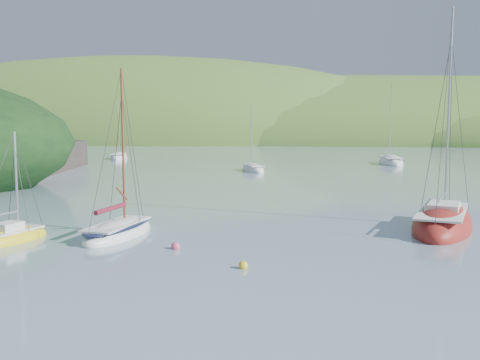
# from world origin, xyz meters

# --- Properties ---
(ground) EXTENTS (700.00, 700.00, 0.00)m
(ground) POSITION_xyz_m (0.00, 0.00, 0.00)
(ground) COLOR #7794A5
(ground) RESTS_ON ground
(shoreline_hills) EXTENTS (690.00, 135.00, 56.00)m
(shoreline_hills) POSITION_xyz_m (-9.66, 172.42, 0.00)
(shoreline_hills) COLOR #43702A
(shoreline_hills) RESTS_ON ground
(daysailer_white) EXTENTS (3.01, 6.30, 9.32)m
(daysailer_white) POSITION_xyz_m (-5.09, 5.90, 0.21)
(daysailer_white) COLOR white
(daysailer_white) RESTS_ON ground
(sloop_red) EXTENTS (5.68, 9.51, 13.31)m
(sloop_red) POSITION_xyz_m (12.12, 10.07, 0.24)
(sloop_red) COLOR maroon
(sloop_red) RESTS_ON ground
(sailboat_yellow) EXTENTS (2.97, 4.81, 5.96)m
(sailboat_yellow) POSITION_xyz_m (-9.90, 3.83, 0.16)
(sailboat_yellow) COLOR yellow
(sailboat_yellow) RESTS_ON ground
(distant_sloop_a) EXTENTS (4.33, 6.63, 8.93)m
(distant_sloop_a) POSITION_xyz_m (-2.37, 44.59, 0.16)
(distant_sloop_a) COLOR white
(distant_sloop_a) RESTS_ON ground
(distant_sloop_b) EXTENTS (3.52, 8.94, 12.56)m
(distant_sloop_b) POSITION_xyz_m (16.04, 58.48, 0.20)
(distant_sloop_b) COLOR white
(distant_sloop_b) RESTS_ON ground
(distant_sloop_c) EXTENTS (4.23, 7.82, 10.59)m
(distant_sloop_c) POSITION_xyz_m (-26.85, 64.12, 0.18)
(distant_sloop_c) COLOR white
(distant_sloop_c) RESTS_ON ground
(mooring_buoys) EXTENTS (12.66, 8.67, 0.46)m
(mooring_buoys) POSITION_xyz_m (4.75, 5.04, 0.12)
(mooring_buoys) COLOR yellow
(mooring_buoys) RESTS_ON ground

